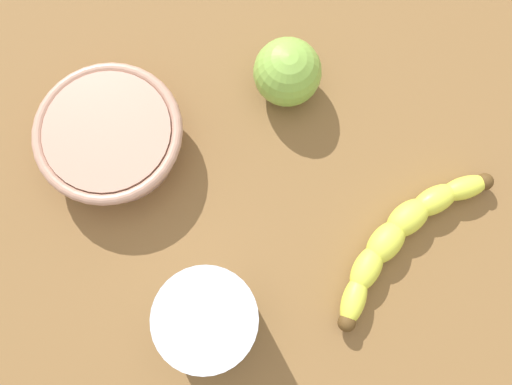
{
  "coord_description": "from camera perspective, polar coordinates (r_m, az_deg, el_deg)",
  "views": [
    {
      "loc": [
        -3.09,
        14.06,
        60.84
      ],
      "look_at": [
        9.87,
        8.73,
        5.0
      ],
      "focal_mm": 38.77,
      "sensor_mm": 36.0,
      "label": 1
    }
  ],
  "objects": [
    {
      "name": "wooden_tabletop",
      "position": [
        0.61,
        11.23,
        -6.09
      ],
      "size": [
        120.0,
        120.0,
        3.0
      ],
      "primitive_type": "cube",
      "color": "brown",
      "rests_on": "ground"
    },
    {
      "name": "ceramic_bowl",
      "position": [
        0.6,
        -14.73,
        5.58
      ],
      "size": [
        15.53,
        15.53,
        5.01
      ],
      "color": "tan",
      "rests_on": "wooden_tabletop"
    },
    {
      "name": "green_apple_fruit",
      "position": [
        0.61,
        3.26,
        12.28
      ],
      "size": [
        7.39,
        7.39,
        7.39
      ],
      "primitive_type": "sphere",
      "color": "#84B747",
      "rests_on": "wooden_tabletop"
    },
    {
      "name": "banana",
      "position": [
        0.59,
        14.85,
        -4.24
      ],
      "size": [
        10.47,
        21.52,
        3.17
      ],
      "rotation": [
        0.0,
        0.0,
        1.94
      ],
      "color": "#DBE345",
      "rests_on": "wooden_tabletop"
    },
    {
      "name": "smoothie_glass",
      "position": [
        0.54,
        -4.88,
        -13.01
      ],
      "size": [
        9.43,
        9.43,
        9.03
      ],
      "color": "silver",
      "rests_on": "wooden_tabletop"
    }
  ]
}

